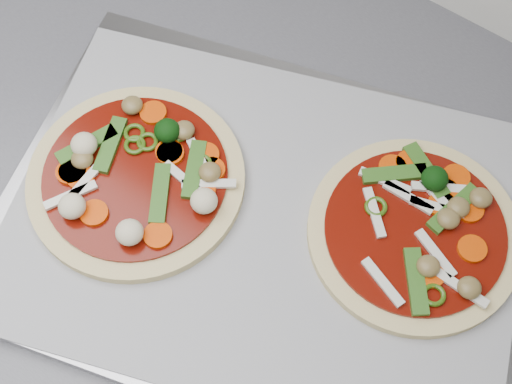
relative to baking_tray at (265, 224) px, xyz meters
The scene contains 6 objects.
base_cabinet 0.56m from the baking_tray, behind, with size 3.60×0.60×0.86m, color #BABAB8.
countertop 0.29m from the baking_tray, behind, with size 3.60×0.60×0.04m, color #5D5D64.
baking_tray is the anchor object (origin of this frame).
parchment 0.01m from the baking_tray, ahead, with size 0.45×0.32×0.00m, color #959499.
pizza_left 0.12m from the baking_tray, 162.48° to the right, with size 0.28×0.28×0.03m.
pizza_right 0.13m from the baking_tray, 30.32° to the left, with size 0.24×0.24×0.03m.
Camera 1 is at (0.43, 1.06, 1.49)m, focal length 50.00 mm.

